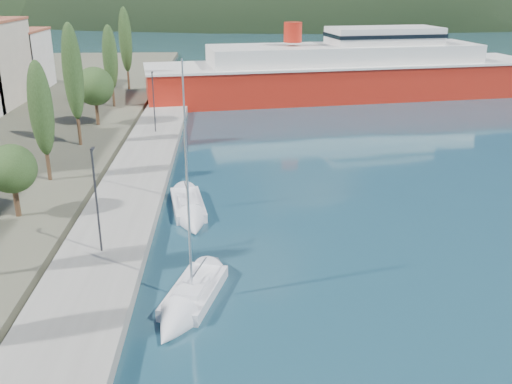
{
  "coord_description": "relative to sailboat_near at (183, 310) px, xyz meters",
  "views": [
    {
      "loc": [
        -1.69,
        -17.91,
        15.37
      ],
      "look_at": [
        0.0,
        14.0,
        3.5
      ],
      "focal_mm": 40.0,
      "sensor_mm": 36.0,
      "label": 1
    }
  ],
  "objects": [
    {
      "name": "lamp_posts",
      "position": [
        -5.01,
        8.73,
        3.8
      ],
      "size": [
        0.15,
        47.13,
        6.06
      ],
      "color": "#2D2D33",
      "rests_on": "quay"
    },
    {
      "name": "quay",
      "position": [
        -5.01,
        19.74,
        0.12
      ],
      "size": [
        5.0,
        88.0,
        0.8
      ],
      "primitive_type": "cube",
      "color": "gray",
      "rests_on": "ground"
    },
    {
      "name": "sailboat_mid",
      "position": [
        -0.27,
        12.05,
        0.0
      ],
      "size": [
        3.3,
        8.2,
        11.47
      ],
      "color": "silver",
      "rests_on": "ground"
    },
    {
      "name": "ferry",
      "position": [
        18.96,
        55.02,
        3.01
      ],
      "size": [
        55.5,
        19.73,
        10.8
      ],
      "color": "#B52012",
      "rests_on": "ground"
    },
    {
      "name": "sailboat_near",
      "position": [
        0.0,
        0.0,
        0.0
      ],
      "size": [
        4.03,
        7.42,
        10.21
      ],
      "color": "silver",
      "rests_on": "ground"
    },
    {
      "name": "tree_row",
      "position": [
        -11.62,
        27.38,
        5.76
      ],
      "size": [
        4.06,
        64.18,
        11.34
      ],
      "color": "#47301E",
      "rests_on": "land_strip"
    },
    {
      "name": "ground",
      "position": [
        3.99,
        113.74,
        -0.28
      ],
      "size": [
        1400.0,
        1400.0,
        0.0
      ],
      "primitive_type": "plane",
      "color": "#1C4251"
    }
  ]
}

